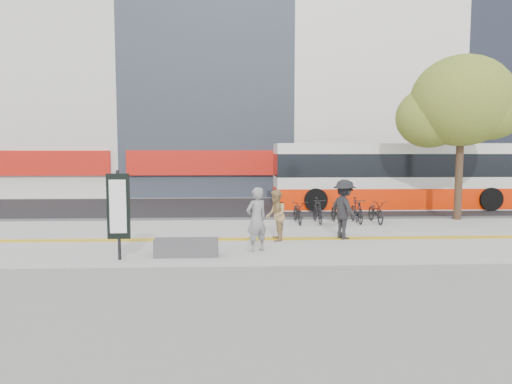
{
  "coord_description": "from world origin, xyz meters",
  "views": [
    {
      "loc": [
        -1.34,
        -13.05,
        2.79
      ],
      "look_at": [
        -0.7,
        2.0,
        1.42
      ],
      "focal_mm": 33.22,
      "sensor_mm": 36.0,
      "label": 1
    }
  ],
  "objects_px": {
    "signboard": "(118,208)",
    "pedestrian_dark": "(344,209)",
    "seated_woman": "(256,219)",
    "street_tree": "(460,103)",
    "bus": "(395,178)",
    "bench": "(186,247)",
    "pedestrian_tan": "(276,215)"
  },
  "relations": [
    {
      "from": "bench",
      "to": "bus",
      "type": "bearing_deg",
      "value": 48.32
    },
    {
      "from": "bus",
      "to": "pedestrian_tan",
      "type": "distance_m",
      "value": 9.94
    },
    {
      "from": "seated_woman",
      "to": "pedestrian_tan",
      "type": "bearing_deg",
      "value": -146.2
    },
    {
      "from": "signboard",
      "to": "street_tree",
      "type": "bearing_deg",
      "value": 29.07
    },
    {
      "from": "pedestrian_tan",
      "to": "signboard",
      "type": "bearing_deg",
      "value": -58.88
    },
    {
      "from": "pedestrian_tan",
      "to": "bench",
      "type": "bearing_deg",
      "value": -49.37
    },
    {
      "from": "pedestrian_tan",
      "to": "bus",
      "type": "bearing_deg",
      "value": 143.16
    },
    {
      "from": "bus",
      "to": "pedestrian_dark",
      "type": "xyz_separation_m",
      "value": [
        -4.12,
        -7.56,
        -0.48
      ]
    },
    {
      "from": "bench",
      "to": "bus",
      "type": "relative_size",
      "value": 0.14
    },
    {
      "from": "signboard",
      "to": "pedestrian_tan",
      "type": "relative_size",
      "value": 1.45
    },
    {
      "from": "seated_woman",
      "to": "pedestrian_dark",
      "type": "relative_size",
      "value": 0.95
    },
    {
      "from": "bench",
      "to": "seated_woman",
      "type": "relative_size",
      "value": 0.94
    },
    {
      "from": "signboard",
      "to": "bus",
      "type": "relative_size",
      "value": 0.2
    },
    {
      "from": "bench",
      "to": "pedestrian_dark",
      "type": "xyz_separation_m",
      "value": [
        4.52,
        2.14,
        0.67
      ]
    },
    {
      "from": "street_tree",
      "to": "bench",
      "type": "bearing_deg",
      "value": -148.38
    },
    {
      "from": "street_tree",
      "to": "pedestrian_dark",
      "type": "distance_m",
      "value": 7.43
    },
    {
      "from": "bench",
      "to": "seated_woman",
      "type": "xyz_separation_m",
      "value": [
        1.8,
        0.51,
        0.63
      ]
    },
    {
      "from": "bus",
      "to": "pedestrian_dark",
      "type": "height_order",
      "value": "bus"
    },
    {
      "from": "seated_woman",
      "to": "pedestrian_dark",
      "type": "height_order",
      "value": "pedestrian_dark"
    },
    {
      "from": "bench",
      "to": "seated_woman",
      "type": "height_order",
      "value": "seated_woman"
    },
    {
      "from": "signboard",
      "to": "pedestrian_tan",
      "type": "xyz_separation_m",
      "value": [
        4.03,
        2.26,
        -0.53
      ]
    },
    {
      "from": "street_tree",
      "to": "bus",
      "type": "bearing_deg",
      "value": 107.25
    },
    {
      "from": "signboard",
      "to": "bus",
      "type": "xyz_separation_m",
      "value": [
        10.24,
        10.01,
        0.09
      ]
    },
    {
      "from": "bench",
      "to": "signboard",
      "type": "xyz_separation_m",
      "value": [
        -1.6,
        -0.31,
        1.06
      ]
    },
    {
      "from": "pedestrian_tan",
      "to": "street_tree",
      "type": "bearing_deg",
      "value": 120.83
    },
    {
      "from": "seated_woman",
      "to": "street_tree",
      "type": "bearing_deg",
      "value": -177.91
    },
    {
      "from": "signboard",
      "to": "seated_woman",
      "type": "bearing_deg",
      "value": 13.51
    },
    {
      "from": "bench",
      "to": "pedestrian_dark",
      "type": "relative_size",
      "value": 0.89
    },
    {
      "from": "signboard",
      "to": "bus",
      "type": "distance_m",
      "value": 14.32
    },
    {
      "from": "signboard",
      "to": "pedestrian_dark",
      "type": "bearing_deg",
      "value": 21.82
    },
    {
      "from": "street_tree",
      "to": "seated_woman",
      "type": "xyz_separation_m",
      "value": [
        -7.98,
        -5.51,
        -3.58
      ]
    },
    {
      "from": "bus",
      "to": "pedestrian_tan",
      "type": "height_order",
      "value": "bus"
    }
  ]
}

